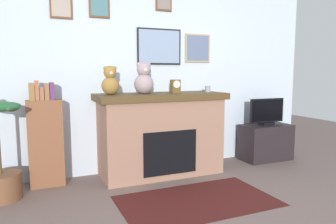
{
  "coord_description": "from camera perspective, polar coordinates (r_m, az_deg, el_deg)",
  "views": [
    {
      "loc": [
        -1.39,
        -2.09,
        1.31
      ],
      "look_at": [
        0.23,
        1.64,
        0.8
      ],
      "focal_mm": 34.32,
      "sensor_mm": 36.0,
      "label": 1
    }
  ],
  "objects": [
    {
      "name": "back_wall",
      "position": [
        4.32,
        -4.76,
        7.09
      ],
      "size": [
        5.2,
        0.15,
        2.6
      ],
      "color": "silver",
      "rests_on": "ground_plane"
    },
    {
      "name": "fireplace",
      "position": [
        4.1,
        -1.28,
        -3.85
      ],
      "size": [
        1.63,
        0.66,
        1.04
      ],
      "color": "#956B56",
      "rests_on": "ground_plane"
    },
    {
      "name": "bookshelf",
      "position": [
        3.9,
        -20.94,
        -4.51
      ],
      "size": [
        0.38,
        0.16,
        1.21
      ],
      "color": "brown",
      "rests_on": "ground_plane"
    },
    {
      "name": "potted_plant",
      "position": [
        3.72,
        -27.66,
        -8.54
      ],
      "size": [
        0.54,
        0.55,
        1.07
      ],
      "color": "brown",
      "rests_on": "ground_plane"
    },
    {
      "name": "tv_stand",
      "position": [
        5.03,
        16.95,
        -5.15
      ],
      "size": [
        0.74,
        0.4,
        0.53
      ],
      "primitive_type": "cube",
      "color": "black",
      "rests_on": "ground_plane"
    },
    {
      "name": "television",
      "position": [
        4.95,
        17.15,
        -0.04
      ],
      "size": [
        0.59,
        0.14,
        0.39
      ],
      "color": "black",
      "rests_on": "tv_stand"
    },
    {
      "name": "area_rug",
      "position": [
        3.4,
        5.21,
        -15.42
      ],
      "size": [
        1.57,
        0.93,
        0.01
      ],
      "primitive_type": "cube",
      "color": "#471816",
      "rests_on": "ground_plane"
    },
    {
      "name": "candle_jar",
      "position": [
        4.31,
        7.06,
        4.09
      ],
      "size": [
        0.07,
        0.07,
        0.08
      ],
      "primitive_type": "cylinder",
      "color": "gray",
      "rests_on": "fireplace"
    },
    {
      "name": "mantel_clock",
      "position": [
        4.09,
        1.32,
        4.6
      ],
      "size": [
        0.12,
        0.09,
        0.17
      ],
      "color": "brown",
      "rests_on": "fireplace"
    },
    {
      "name": "teddy_bear_tan",
      "position": [
        3.81,
        -10.22,
        5.3
      ],
      "size": [
        0.21,
        0.21,
        0.34
      ],
      "color": "olive",
      "rests_on": "fireplace"
    },
    {
      "name": "teddy_bear_brown",
      "position": [
        3.93,
        -4.32,
        5.76
      ],
      "size": [
        0.24,
        0.24,
        0.39
      ],
      "color": "#A28A90",
      "rests_on": "fireplace"
    }
  ]
}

